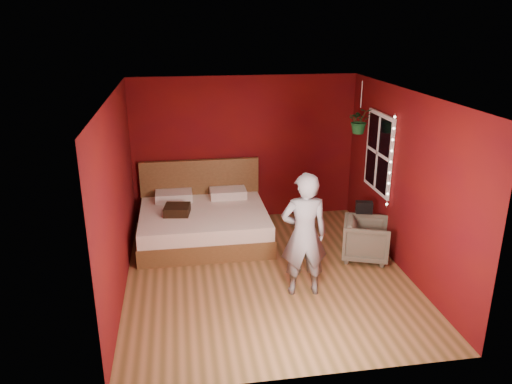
# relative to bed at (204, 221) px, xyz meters

# --- Properties ---
(floor) EXTENTS (4.50, 4.50, 0.00)m
(floor) POSITION_rel_bed_xyz_m (0.82, -1.40, -0.30)
(floor) COLOR #8F5F39
(floor) RESTS_ON ground
(room_walls) EXTENTS (4.04, 4.54, 2.62)m
(room_walls) POSITION_rel_bed_xyz_m (0.82, -1.40, 1.38)
(room_walls) COLOR #5E0E09
(room_walls) RESTS_ON ground
(window) EXTENTS (0.05, 0.97, 1.27)m
(window) POSITION_rel_bed_xyz_m (2.79, -0.50, 1.20)
(window) COLOR white
(window) RESTS_ON room_walls
(fairy_lights) EXTENTS (0.04, 0.04, 1.45)m
(fairy_lights) POSITION_rel_bed_xyz_m (2.76, -1.03, 1.20)
(fairy_lights) COLOR silver
(fairy_lights) RESTS_ON room_walls
(bed) EXTENTS (2.10, 1.79, 1.16)m
(bed) POSITION_rel_bed_xyz_m (0.00, 0.00, 0.00)
(bed) COLOR brown
(bed) RESTS_ON ground
(person) EXTENTS (0.65, 0.45, 1.70)m
(person) POSITION_rel_bed_xyz_m (1.21, -1.99, 0.55)
(person) COLOR slate
(person) RESTS_ON ground
(armchair) EXTENTS (0.89, 0.88, 0.63)m
(armchair) POSITION_rel_bed_xyz_m (2.42, -1.15, 0.02)
(armchair) COLOR #63604E
(armchair) RESTS_ON ground
(handbag) EXTENTS (0.28, 0.19, 0.19)m
(handbag) POSITION_rel_bed_xyz_m (2.47, -0.86, 0.42)
(handbag) COLOR black
(handbag) RESTS_ON armchair
(throw_pillow) EXTENTS (0.45, 0.45, 0.14)m
(throw_pillow) POSITION_rel_bed_xyz_m (-0.43, -0.17, 0.30)
(throw_pillow) COLOR black
(throw_pillow) RESTS_ON bed
(hanging_plant) EXTENTS (0.41, 0.37, 0.83)m
(hanging_plant) POSITION_rel_bed_xyz_m (2.54, -0.24, 1.67)
(hanging_plant) COLOR silver
(hanging_plant) RESTS_ON room_walls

